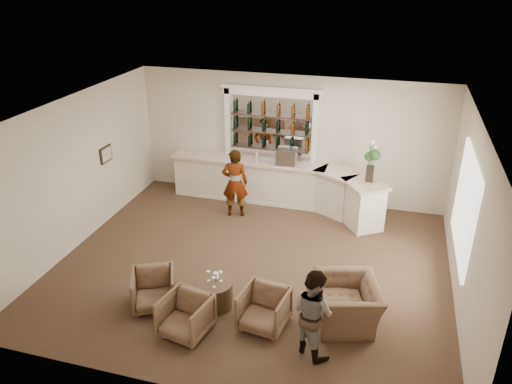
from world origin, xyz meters
TOP-DOWN VIEW (x-y plane):
  - ground at (0.00, 0.00)m, footprint 8.00×8.00m
  - room_shell at (0.16, 0.71)m, footprint 8.04×7.02m
  - bar_counter at (-0.16, 3.00)m, footprint 5.72×1.80m
  - back_bar_alcove at (-0.50, 3.41)m, footprint 2.64×0.25m
  - cocktail_table at (-0.29, -1.47)m, footprint 0.67×0.67m
  - sommelier at (-1.05, 2.11)m, footprint 0.72×0.56m
  - guest at (1.64, -2.16)m, footprint 0.95×0.92m
  - armchair_left at (-1.36, -1.78)m, footprint 1.03×1.04m
  - armchair_center at (-0.50, -2.32)m, footprint 0.90×0.92m
  - armchair_right at (0.74, -1.78)m, footprint 0.88×0.90m
  - armchair_far at (2.11, -1.25)m, footprint 1.35×1.45m
  - espresso_machine at (0.04, 2.98)m, footprint 0.50×0.42m
  - flower_vase at (2.12, 2.50)m, footprint 0.27×0.27m
  - wine_glass_bar_left at (-0.77, 3.08)m, footprint 0.07×0.07m
  - wine_glass_bar_right at (-0.74, 2.95)m, footprint 0.07×0.07m
  - wine_glass_tbl_a at (-0.41, -1.44)m, footprint 0.07×0.07m
  - wine_glass_tbl_b at (-0.19, -1.39)m, footprint 0.07×0.07m
  - wine_glass_tbl_c at (-0.25, -1.60)m, footprint 0.07×0.07m
  - napkin_holder at (-0.31, -1.33)m, footprint 0.08×0.08m

SIDE VIEW (x-z plane):
  - ground at x=0.00m, z-range 0.00..0.00m
  - cocktail_table at x=-0.29m, z-range 0.00..0.50m
  - armchair_left at x=-1.36m, z-range 0.00..0.72m
  - armchair_center at x=-0.50m, z-range 0.00..0.72m
  - armchair_right at x=0.74m, z-range 0.00..0.72m
  - armchair_far at x=2.11m, z-range 0.00..0.78m
  - napkin_holder at x=-0.31m, z-range 0.50..0.62m
  - bar_counter at x=-0.16m, z-range 0.00..1.14m
  - wine_glass_tbl_a at x=-0.41m, z-range 0.50..0.71m
  - wine_glass_tbl_b at x=-0.19m, z-range 0.50..0.71m
  - wine_glass_tbl_c at x=-0.25m, z-range 0.50..0.71m
  - guest at x=1.64m, z-range 0.00..1.55m
  - sommelier at x=-1.05m, z-range 0.00..1.75m
  - wine_glass_bar_left at x=-0.77m, z-range 1.14..1.35m
  - wine_glass_bar_right at x=-0.74m, z-range 1.14..1.35m
  - espresso_machine at x=0.04m, z-range 1.14..1.57m
  - flower_vase at x=2.12m, z-range 1.20..2.22m
  - back_bar_alcove at x=-0.50m, z-range 0.53..3.53m
  - room_shell at x=0.16m, z-range 0.68..4.00m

